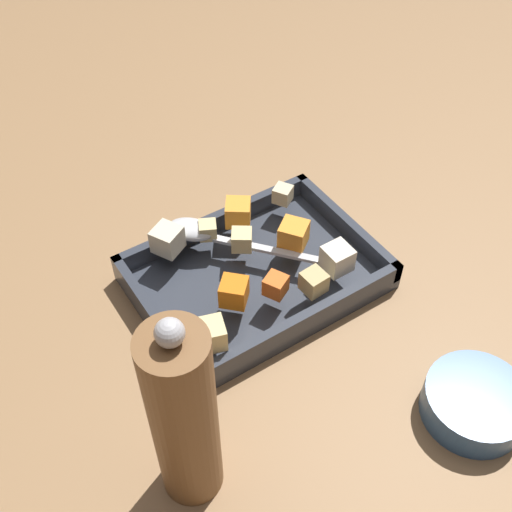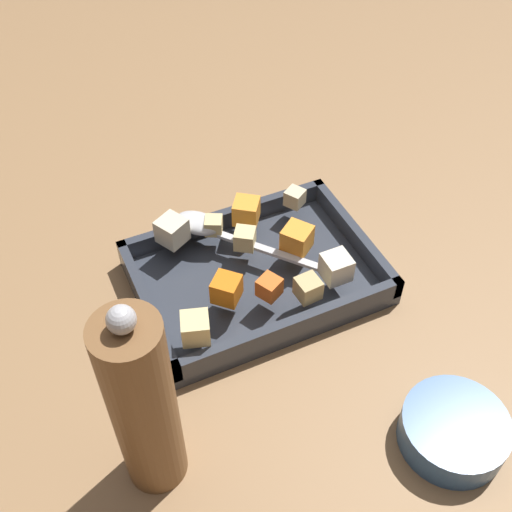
% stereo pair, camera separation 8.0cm
% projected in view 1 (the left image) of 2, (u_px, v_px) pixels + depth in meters
% --- Properties ---
extents(ground_plane, '(4.00, 4.00, 0.00)m').
position_uv_depth(ground_plane, '(256.00, 291.00, 0.83)').
color(ground_plane, '#936D47').
extents(baking_dish, '(0.31, 0.22, 0.04)m').
position_uv_depth(baking_dish, '(256.00, 277.00, 0.83)').
color(baking_dish, '#333842').
rests_on(baking_dish, ground_plane).
extents(carrot_chunk_corner_nw, '(0.05, 0.05, 0.03)m').
position_uv_depth(carrot_chunk_corner_nw, '(238.00, 213.00, 0.85)').
color(carrot_chunk_corner_nw, orange).
rests_on(carrot_chunk_corner_nw, baking_dish).
extents(carrot_chunk_near_left, '(0.05, 0.05, 0.03)m').
position_uv_depth(carrot_chunk_near_left, '(294.00, 235.00, 0.82)').
color(carrot_chunk_near_left, orange).
rests_on(carrot_chunk_near_left, baking_dish).
extents(carrot_chunk_corner_ne, '(0.04, 0.04, 0.03)m').
position_uv_depth(carrot_chunk_corner_ne, '(234.00, 292.00, 0.75)').
color(carrot_chunk_corner_ne, orange).
rests_on(carrot_chunk_corner_ne, baking_dish).
extents(carrot_chunk_front_center, '(0.03, 0.03, 0.03)m').
position_uv_depth(carrot_chunk_front_center, '(275.00, 286.00, 0.76)').
color(carrot_chunk_front_center, orange).
rests_on(carrot_chunk_front_center, baking_dish).
extents(potato_chunk_far_left, '(0.04, 0.04, 0.03)m').
position_uv_depth(potato_chunk_far_left, '(242.00, 240.00, 0.82)').
color(potato_chunk_far_left, '#E0CC89').
rests_on(potato_chunk_far_left, baking_dish).
extents(potato_chunk_near_spoon, '(0.04, 0.04, 0.03)m').
position_uv_depth(potato_chunk_near_spoon, '(211.00, 334.00, 0.71)').
color(potato_chunk_near_spoon, '#E0CC89').
rests_on(potato_chunk_near_spoon, baking_dish).
extents(potato_chunk_back_center, '(0.03, 0.03, 0.02)m').
position_uv_depth(potato_chunk_back_center, '(283.00, 194.00, 0.88)').
color(potato_chunk_back_center, beige).
rests_on(potato_chunk_back_center, baking_dish).
extents(potato_chunk_under_handle, '(0.03, 0.03, 0.03)m').
position_uv_depth(potato_chunk_under_handle, '(314.00, 282.00, 0.77)').
color(potato_chunk_under_handle, tan).
rests_on(potato_chunk_under_handle, baking_dish).
extents(potato_chunk_mid_right, '(0.03, 0.03, 0.02)m').
position_uv_depth(potato_chunk_mid_right, '(208.00, 230.00, 0.83)').
color(potato_chunk_mid_right, '#E0CC89').
rests_on(potato_chunk_mid_right, baking_dish).
extents(parsnip_chunk_heap_side, '(0.05, 0.05, 0.03)m').
position_uv_depth(parsnip_chunk_heap_side, '(167.00, 240.00, 0.81)').
color(parsnip_chunk_heap_side, beige).
rests_on(parsnip_chunk_heap_side, baking_dish).
extents(parsnip_chunk_corner_se, '(0.03, 0.03, 0.03)m').
position_uv_depth(parsnip_chunk_corner_se, '(337.00, 258.00, 0.79)').
color(parsnip_chunk_corner_se, silver).
rests_on(parsnip_chunk_corner_se, baking_dish).
extents(serving_spoon, '(0.15, 0.17, 0.02)m').
position_uv_depth(serving_spoon, '(201.00, 232.00, 0.83)').
color(serving_spoon, silver).
rests_on(serving_spoon, baking_dish).
extents(pepper_mill, '(0.06, 0.06, 0.26)m').
position_uv_depth(pepper_mill, '(184.00, 419.00, 0.57)').
color(pepper_mill, brown).
rests_on(pepper_mill, ground_plane).
extents(small_prep_bowl, '(0.11, 0.11, 0.04)m').
position_uv_depth(small_prep_bowl, '(475.00, 403.00, 0.69)').
color(small_prep_bowl, '#33598C').
rests_on(small_prep_bowl, ground_plane).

